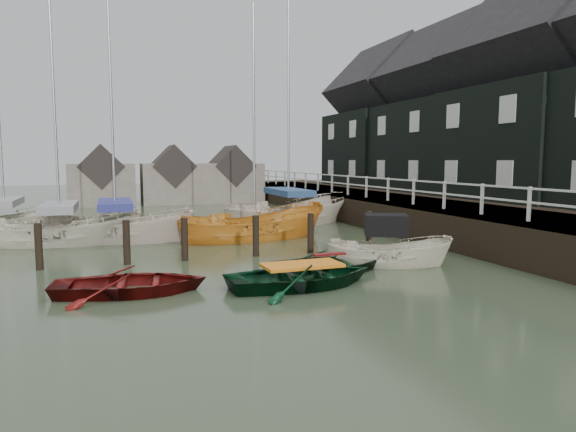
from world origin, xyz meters
name	(u,v)px	position (x,y,z in m)	size (l,w,h in m)	color
ground	(243,278)	(0.00, 0.00, 0.00)	(120.00, 120.00, 0.00)	#2F3C26
pier	(373,209)	(9.48, 10.00, 0.71)	(3.04, 32.00, 2.70)	black
land_strip	(461,219)	(15.00, 10.00, 0.00)	(14.00, 38.00, 1.50)	black
quay_houses	(482,113)	(14.99, 8.66, 5.68)	(6.52, 28.14, 10.01)	black
mooring_pilings	(187,245)	(-1.11, 3.00, 0.50)	(13.72, 0.22, 1.80)	black
far_sheds	(170,179)	(0.83, 26.00, 1.86)	(14.00, 4.08, 4.39)	#665B51
rowboat_red	(131,293)	(-3.02, -0.72, 0.00)	(2.64, 3.70, 0.77)	#580E0C
rowboat_green	(302,286)	(1.20, -1.46, 0.00)	(2.81, 3.94, 0.82)	black
rowboat_dkgreen	(329,272)	(2.57, -0.07, 0.00)	(2.50, 3.50, 0.72)	black
motorboat	(388,261)	(4.71, 0.21, 0.11)	(4.13, 2.95, 2.32)	beige
sailboat_a	(61,242)	(-5.34, 8.01, 0.06)	(6.48, 3.24, 11.02)	beige
sailboat_b	(116,239)	(-3.27, 8.06, 0.07)	(6.87, 4.55, 12.23)	beige
sailboat_c	(255,238)	(2.24, 6.96, 0.01)	(6.94, 3.51, 10.82)	orange
sailboat_d	(288,223)	(5.07, 10.78, 0.06)	(7.71, 4.39, 12.91)	beige
sailboat_e	(6,232)	(-7.96, 12.09, 0.06)	(6.37, 3.91, 9.56)	beige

